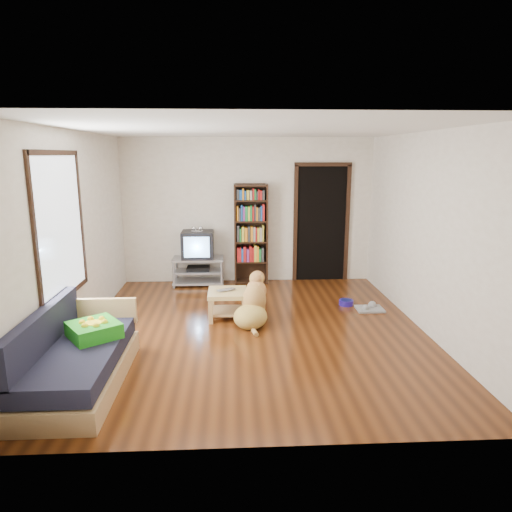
{
  "coord_description": "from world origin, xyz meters",
  "views": [
    {
      "loc": [
        -0.28,
        -5.74,
        2.3
      ],
      "look_at": [
        0.05,
        0.54,
        0.9
      ],
      "focal_mm": 32.0,
      "sensor_mm": 36.0,
      "label": 1
    }
  ],
  "objects_px": {
    "grey_rag": "(370,309)",
    "crt_tv": "(198,244)",
    "dog_bowl": "(346,302)",
    "green_cushion": "(94,330)",
    "tv_stand": "(198,270)",
    "bookshelf": "(251,229)",
    "laptop": "(227,291)",
    "dog": "(253,305)",
    "coffee_table": "(228,299)",
    "sofa": "(76,361)"
  },
  "relations": [
    {
      "from": "crt_tv",
      "to": "grey_rag",
      "type": "bearing_deg",
      "value": -29.94
    },
    {
      "from": "tv_stand",
      "to": "crt_tv",
      "type": "relative_size",
      "value": 1.55
    },
    {
      "from": "laptop",
      "to": "dog",
      "type": "height_order",
      "value": "dog"
    },
    {
      "from": "green_cushion",
      "to": "laptop",
      "type": "bearing_deg",
      "value": 13.18
    },
    {
      "from": "laptop",
      "to": "dog_bowl",
      "type": "xyz_separation_m",
      "value": [
        1.84,
        0.49,
        -0.37
      ]
    },
    {
      "from": "laptop",
      "to": "dog_bowl",
      "type": "bearing_deg",
      "value": -14.15
    },
    {
      "from": "sofa",
      "to": "dog",
      "type": "xyz_separation_m",
      "value": [
        1.87,
        1.64,
        0.01
      ]
    },
    {
      "from": "grey_rag",
      "to": "crt_tv",
      "type": "distance_m",
      "value": 3.18
    },
    {
      "from": "green_cushion",
      "to": "sofa",
      "type": "xyz_separation_m",
      "value": [
        -0.12,
        -0.24,
        -0.24
      ]
    },
    {
      "from": "tv_stand",
      "to": "bookshelf",
      "type": "distance_m",
      "value": 1.2
    },
    {
      "from": "dog_bowl",
      "to": "tv_stand",
      "type": "relative_size",
      "value": 0.24
    },
    {
      "from": "grey_rag",
      "to": "crt_tv",
      "type": "xyz_separation_m",
      "value": [
        -2.68,
        1.55,
        0.73
      ]
    },
    {
      "from": "laptop",
      "to": "grey_rag",
      "type": "distance_m",
      "value": 2.19
    },
    {
      "from": "bookshelf",
      "to": "dog",
      "type": "distance_m",
      "value": 2.21
    },
    {
      "from": "laptop",
      "to": "coffee_table",
      "type": "relative_size",
      "value": 0.51
    },
    {
      "from": "grey_rag",
      "to": "sofa",
      "type": "relative_size",
      "value": 0.22
    },
    {
      "from": "tv_stand",
      "to": "sofa",
      "type": "distance_m",
      "value": 3.76
    },
    {
      "from": "laptop",
      "to": "sofa",
      "type": "height_order",
      "value": "sofa"
    },
    {
      "from": "bookshelf",
      "to": "coffee_table",
      "type": "xyz_separation_m",
      "value": [
        -0.41,
        -1.83,
        -0.72
      ]
    },
    {
      "from": "laptop",
      "to": "green_cushion",
      "type": "bearing_deg",
      "value": -159.59
    },
    {
      "from": "tv_stand",
      "to": "bookshelf",
      "type": "bearing_deg",
      "value": 5.63
    },
    {
      "from": "grey_rag",
      "to": "sofa",
      "type": "bearing_deg",
      "value": -150.04
    },
    {
      "from": "grey_rag",
      "to": "coffee_table",
      "type": "xyz_separation_m",
      "value": [
        -2.14,
        -0.21,
        0.27
      ]
    },
    {
      "from": "laptop",
      "to": "dog_bowl",
      "type": "height_order",
      "value": "laptop"
    },
    {
      "from": "green_cushion",
      "to": "tv_stand",
      "type": "height_order",
      "value": "green_cushion"
    },
    {
      "from": "dog_bowl",
      "to": "crt_tv",
      "type": "distance_m",
      "value": 2.8
    },
    {
      "from": "green_cushion",
      "to": "dog_bowl",
      "type": "xyz_separation_m",
      "value": [
        3.23,
        2.12,
        -0.46
      ]
    },
    {
      "from": "crt_tv",
      "to": "tv_stand",
      "type": "bearing_deg",
      "value": -90.0
    },
    {
      "from": "coffee_table",
      "to": "tv_stand",
      "type": "bearing_deg",
      "value": 107.22
    },
    {
      "from": "crt_tv",
      "to": "sofa",
      "type": "relative_size",
      "value": 0.32
    },
    {
      "from": "tv_stand",
      "to": "coffee_table",
      "type": "relative_size",
      "value": 1.64
    },
    {
      "from": "grey_rag",
      "to": "crt_tv",
      "type": "height_order",
      "value": "crt_tv"
    },
    {
      "from": "bookshelf",
      "to": "laptop",
      "type": "bearing_deg",
      "value": -102.49
    },
    {
      "from": "green_cushion",
      "to": "laptop",
      "type": "relative_size",
      "value": 1.67
    },
    {
      "from": "bookshelf",
      "to": "coffee_table",
      "type": "height_order",
      "value": "bookshelf"
    },
    {
      "from": "laptop",
      "to": "crt_tv",
      "type": "relative_size",
      "value": 0.48
    },
    {
      "from": "bookshelf",
      "to": "coffee_table",
      "type": "relative_size",
      "value": 3.27
    },
    {
      "from": "dog_bowl",
      "to": "grey_rag",
      "type": "relative_size",
      "value": 0.55
    },
    {
      "from": "crt_tv",
      "to": "dog",
      "type": "relative_size",
      "value": 0.65
    },
    {
      "from": "laptop",
      "to": "bookshelf",
      "type": "height_order",
      "value": "bookshelf"
    },
    {
      "from": "bookshelf",
      "to": "coffee_table",
      "type": "distance_m",
      "value": 2.01
    },
    {
      "from": "dog_bowl",
      "to": "green_cushion",
      "type": "bearing_deg",
      "value": -146.75
    },
    {
      "from": "crt_tv",
      "to": "dog_bowl",
      "type": "bearing_deg",
      "value": -28.52
    },
    {
      "from": "bookshelf",
      "to": "sofa",
      "type": "distance_m",
      "value": 4.26
    },
    {
      "from": "laptop",
      "to": "sofa",
      "type": "relative_size",
      "value": 0.16
    },
    {
      "from": "green_cushion",
      "to": "coffee_table",
      "type": "height_order",
      "value": "green_cushion"
    },
    {
      "from": "crt_tv",
      "to": "green_cushion",
      "type": "bearing_deg",
      "value": -103.98
    },
    {
      "from": "tv_stand",
      "to": "crt_tv",
      "type": "height_order",
      "value": "crt_tv"
    },
    {
      "from": "green_cushion",
      "to": "sofa",
      "type": "relative_size",
      "value": 0.26
    },
    {
      "from": "laptop",
      "to": "dog",
      "type": "bearing_deg",
      "value": -61.49
    }
  ]
}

